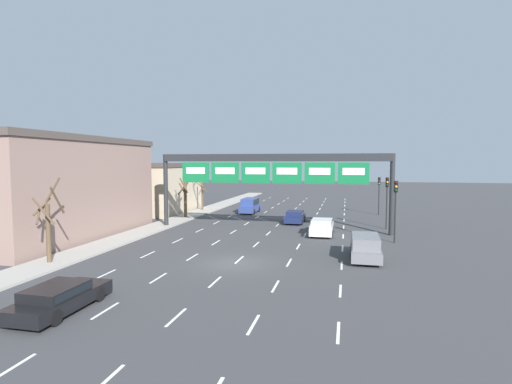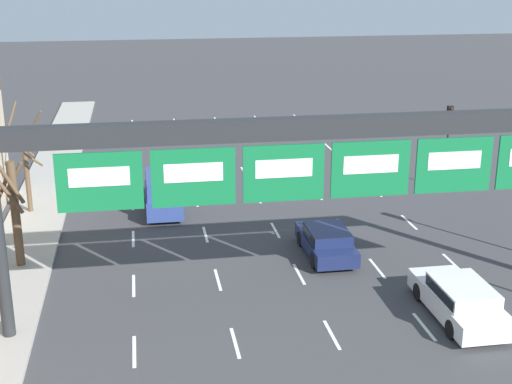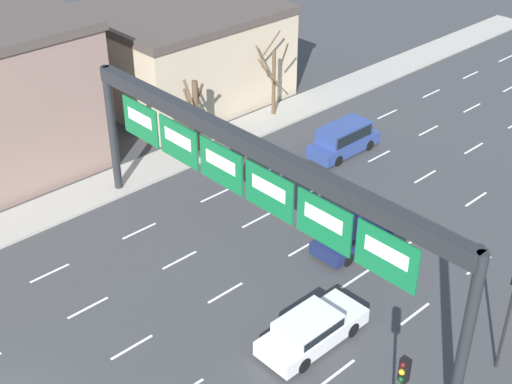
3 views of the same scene
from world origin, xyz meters
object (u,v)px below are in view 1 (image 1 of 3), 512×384
object	(u,v)px
traffic_light_far_end	(387,192)
car_navy	(295,216)
traffic_light_near_gantry	(396,199)
sign_gantry	(272,167)
suv_blue	(250,205)
car_black	(59,297)
tree_bare_closest	(202,189)
suv_grey	(365,246)
tree_bare_second	(185,195)
car_white	(322,226)
tree_bare_third	(48,223)
traffic_light_mid_block	(379,188)

from	to	relation	value
traffic_light_far_end	car_navy	bearing A→B (deg)	168.26
traffic_light_near_gantry	traffic_light_far_end	bearing A→B (deg)	90.20
sign_gantry	suv_blue	bearing A→B (deg)	112.44
car_black	traffic_light_far_end	bearing A→B (deg)	58.13
tree_bare_closest	suv_grey	bearing A→B (deg)	-48.30
traffic_light_near_gantry	tree_bare_second	distance (m)	23.75
car_white	tree_bare_closest	world-z (taller)	tree_bare_closest
car_black	suv_grey	world-z (taller)	suv_grey
sign_gantry	traffic_light_far_end	distance (m)	11.36
sign_gantry	tree_bare_third	xyz separation A→B (m)	(-11.35, -15.27, -3.37)
suv_grey	tree_bare_closest	size ratio (longest dim) A/B	0.88
traffic_light_near_gantry	tree_bare_closest	world-z (taller)	tree_bare_closest
traffic_light_near_gantry	tree_bare_third	world-z (taller)	tree_bare_third
car_black	tree_bare_second	world-z (taller)	tree_bare_second
car_white	tree_bare_second	distance (m)	17.50
suv_blue	traffic_light_near_gantry	world-z (taller)	traffic_light_near_gantry
tree_bare_second	tree_bare_closest	bearing A→B (deg)	93.98
suv_blue	traffic_light_mid_block	xyz separation A→B (m)	(15.71, 1.46, 2.25)
car_white	suv_blue	bearing A→B (deg)	126.45
car_navy	tree_bare_third	xyz separation A→B (m)	(-12.92, -20.44, 1.91)
sign_gantry	tree_bare_third	bearing A→B (deg)	-126.63
suv_grey	traffic_light_mid_block	size ratio (longest dim) A/B	1.04
car_navy	tree_bare_third	size ratio (longest dim) A/B	0.79
car_black	traffic_light_near_gantry	world-z (taller)	traffic_light_near_gantry
car_black	car_navy	bearing A→B (deg)	76.12
tree_bare_closest	tree_bare_second	bearing A→B (deg)	-86.02
car_black	car_white	size ratio (longest dim) A/B	0.99
car_navy	tree_bare_second	size ratio (longest dim) A/B	0.93
sign_gantry	tree_bare_closest	size ratio (longest dim) A/B	4.03
tree_bare_second	tree_bare_third	world-z (taller)	tree_bare_third
suv_blue	tree_bare_closest	size ratio (longest dim) A/B	0.87
car_navy	traffic_light_near_gantry	bearing A→B (deg)	-43.46
suv_blue	traffic_light_far_end	xyz separation A→B (m)	(15.65, -8.94, 2.50)
tree_bare_second	car_navy	bearing A→B (deg)	-3.63
traffic_light_far_end	tree_bare_third	world-z (taller)	tree_bare_third
tree_bare_third	suv_grey	bearing A→B (deg)	16.74
suv_grey	tree_bare_third	distance (m)	20.39
traffic_light_near_gantry	traffic_light_mid_block	xyz separation A→B (m)	(0.04, 17.10, -0.24)
suv_grey	tree_bare_closest	bearing A→B (deg)	131.70
car_white	tree_bare_second	world-z (taller)	tree_bare_second
car_white	traffic_light_near_gantry	distance (m)	6.91
sign_gantry	tree_bare_second	distance (m)	13.13
sign_gantry	suv_grey	size ratio (longest dim) A/B	4.59
suv_grey	tree_bare_second	size ratio (longest dim) A/B	1.05
sign_gantry	suv_blue	size ratio (longest dim) A/B	4.62
tree_bare_second	traffic_light_mid_block	bearing A→B (deg)	19.46
sign_gantry	car_black	distance (m)	23.24
suv_grey	traffic_light_far_end	distance (m)	13.22
traffic_light_far_end	suv_grey	bearing A→B (deg)	-101.09
car_black	tree_bare_third	xyz separation A→B (m)	(-6.20, 6.76, 1.95)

